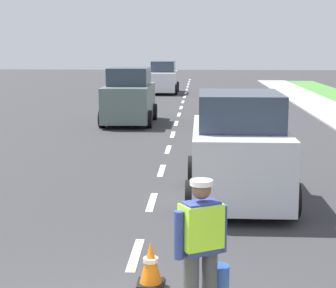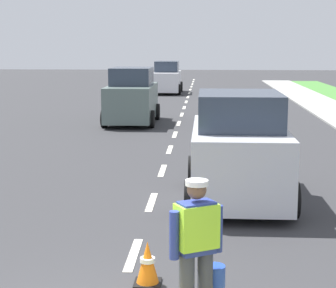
% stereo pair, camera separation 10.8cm
% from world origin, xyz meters
% --- Properties ---
extents(ground_plane, '(96.00, 96.00, 0.00)m').
position_xyz_m(ground_plane, '(0.00, 21.00, 0.00)').
color(ground_plane, '#333335').
extents(lane_center_line, '(0.14, 46.40, 0.01)m').
position_xyz_m(lane_center_line, '(0.00, 25.20, 0.00)').
color(lane_center_line, silver).
rests_on(lane_center_line, ground).
extents(road_worker, '(0.64, 0.60, 1.67)m').
position_xyz_m(road_worker, '(1.00, 0.65, 0.93)').
color(road_worker, '#383D4C').
rests_on(road_worker, ground).
extents(traffic_cone_near, '(0.36, 0.36, 0.59)m').
position_xyz_m(traffic_cone_near, '(0.32, 1.63, 0.29)').
color(traffic_cone_near, black).
rests_on(traffic_cone_near, ground).
extents(car_oncoming_third, '(1.95, 4.30, 2.10)m').
position_xyz_m(car_oncoming_third, '(-1.47, 32.70, 0.98)').
color(car_oncoming_third, silver).
rests_on(car_oncoming_third, ground).
extents(car_outgoing_ahead, '(2.09, 3.86, 2.22)m').
position_xyz_m(car_outgoing_ahead, '(1.75, 5.99, 1.03)').
color(car_outgoing_ahead, silver).
rests_on(car_outgoing_ahead, ground).
extents(car_oncoming_second, '(2.04, 4.07, 2.25)m').
position_xyz_m(car_oncoming_second, '(-1.90, 17.68, 1.05)').
color(car_oncoming_second, slate).
rests_on(car_oncoming_second, ground).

